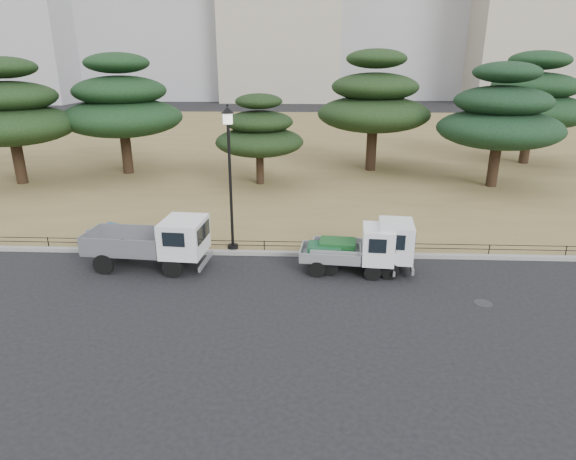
{
  "coord_description": "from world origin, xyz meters",
  "views": [
    {
      "loc": [
        0.79,
        -15.4,
        7.44
      ],
      "look_at": [
        0.0,
        2.0,
        1.3
      ],
      "focal_mm": 30.0,
      "sensor_mm": 36.0,
      "label": 1
    }
  ],
  "objects_px": {
    "truck_kei_rear": "(370,246)",
    "tarp_pile": "(107,235)",
    "truck_large": "(154,240)",
    "street_lamp": "(229,156)",
    "truck_kei_front": "(355,249)"
  },
  "relations": [
    {
      "from": "truck_large",
      "to": "tarp_pile",
      "type": "height_order",
      "value": "truck_large"
    },
    {
      "from": "truck_kei_rear",
      "to": "tarp_pile",
      "type": "bearing_deg",
      "value": 175.67
    },
    {
      "from": "truck_kei_front",
      "to": "tarp_pile",
      "type": "xyz_separation_m",
      "value": [
        -10.19,
        2.12,
        -0.39
      ]
    },
    {
      "from": "truck_kei_rear",
      "to": "street_lamp",
      "type": "xyz_separation_m",
      "value": [
        -5.38,
        1.58,
        3.03
      ]
    },
    {
      "from": "tarp_pile",
      "to": "truck_kei_front",
      "type": "bearing_deg",
      "value": -11.77
    },
    {
      "from": "street_lamp",
      "to": "tarp_pile",
      "type": "bearing_deg",
      "value": 176.33
    },
    {
      "from": "truck_kei_rear",
      "to": "street_lamp",
      "type": "distance_m",
      "value": 6.37
    },
    {
      "from": "tarp_pile",
      "to": "truck_kei_rear",
      "type": "bearing_deg",
      "value": -10.15
    },
    {
      "from": "truck_kei_front",
      "to": "truck_kei_rear",
      "type": "xyz_separation_m",
      "value": [
        0.57,
        0.2,
        0.07
      ]
    },
    {
      "from": "truck_large",
      "to": "tarp_pile",
      "type": "xyz_separation_m",
      "value": [
        -2.69,
        2.05,
        -0.59
      ]
    },
    {
      "from": "truck_kei_rear",
      "to": "tarp_pile",
      "type": "distance_m",
      "value": 10.94
    },
    {
      "from": "truck_kei_front",
      "to": "street_lamp",
      "type": "height_order",
      "value": "street_lamp"
    },
    {
      "from": "truck_kei_front",
      "to": "street_lamp",
      "type": "relative_size",
      "value": 0.61
    },
    {
      "from": "truck_kei_rear",
      "to": "street_lamp",
      "type": "relative_size",
      "value": 0.67
    },
    {
      "from": "truck_large",
      "to": "truck_kei_front",
      "type": "relative_size",
      "value": 1.32
    }
  ]
}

